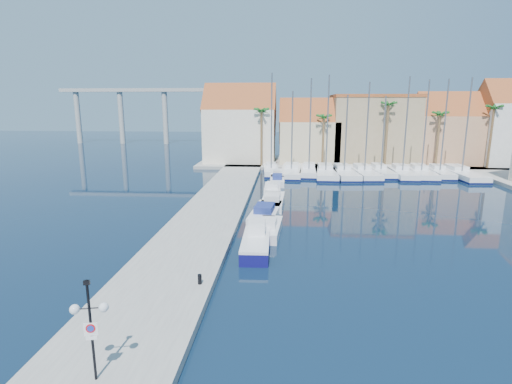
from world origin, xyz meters
TOP-DOWN VIEW (x-y plane):
  - ground at (0.00, 0.00)m, footprint 260.00×260.00m
  - quay_west at (-9.00, 13.50)m, footprint 6.00×77.00m
  - shore_north at (10.00, 48.00)m, footprint 54.00×16.00m
  - lamp_post at (-8.85, -10.98)m, footprint 1.31×0.57m
  - bollard at (-6.72, -2.84)m, footprint 0.23×0.23m
  - fishing_boat at (-4.05, 3.86)m, footprint 2.02×5.79m
  - motorboat_west_0 at (-3.27, 7.72)m, footprint 2.15×5.64m
  - motorboat_west_1 at (-3.81, 12.57)m, footprint 3.05×7.46m
  - motorboat_west_2 at (-3.28, 17.10)m, footprint 2.45×6.90m
  - motorboat_west_3 at (-3.51, 23.08)m, footprint 1.97×5.89m
  - motorboat_west_4 at (-3.06, 28.83)m, footprint 1.87×5.64m
  - motorboat_west_5 at (-3.07, 32.66)m, footprint 1.95×6.04m
  - sailboat_0 at (-4.19, 36.45)m, footprint 2.88×8.59m
  - sailboat_1 at (-1.10, 36.04)m, footprint 3.42×11.13m
  - sailboat_2 at (1.54, 36.52)m, footprint 3.33×9.81m
  - sailboat_3 at (3.90, 35.57)m, footprint 3.32×11.54m
  - sailboat_4 at (6.51, 35.46)m, footprint 3.70×11.30m
  - sailboat_5 at (9.47, 35.69)m, footprint 3.69×10.99m
  - sailboat_6 at (12.10, 36.78)m, footprint 3.05×9.32m
  - sailboat_7 at (15.03, 35.98)m, footprint 3.04×10.36m
  - sailboat_8 at (17.86, 36.40)m, footprint 3.46×10.81m
  - sailboat_9 at (20.52, 36.44)m, footprint 2.69×8.90m
  - sailboat_10 at (23.23, 35.84)m, footprint 3.80×11.98m
  - building_0 at (-10.00, 47.00)m, footprint 12.30×9.00m
  - building_1 at (2.00, 47.00)m, footprint 10.30×8.00m
  - building_2 at (13.00, 48.00)m, footprint 14.20×10.20m
  - building_3 at (25.00, 47.00)m, footprint 10.30×8.00m
  - building_4 at (34.00, 46.00)m, footprint 8.30×8.00m
  - palm_0 at (-6.00, 42.00)m, footprint 2.60×2.60m
  - palm_1 at (4.00, 42.00)m, footprint 2.60×2.60m
  - palm_2 at (14.00, 42.00)m, footprint 2.60×2.60m
  - palm_3 at (22.00, 42.00)m, footprint 2.60×2.60m
  - palm_4 at (30.00, 42.00)m, footprint 2.60×2.60m
  - viaduct at (-39.07, 82.00)m, footprint 48.00×2.20m

SIDE VIEW (x-z plane):
  - ground at x=0.00m, z-range 0.00..0.00m
  - quay_west at x=-9.00m, z-range 0.00..0.50m
  - shore_north at x=10.00m, z-range 0.00..0.50m
  - motorboat_west_1 at x=-3.81m, z-range -0.19..1.21m
  - motorboat_west_2 at x=-3.28m, z-range -0.19..1.21m
  - motorboat_west_4 at x=-3.06m, z-range -0.19..1.21m
  - motorboat_west_0 at x=-3.27m, z-range -0.19..1.21m
  - motorboat_west_3 at x=-3.51m, z-range -0.19..1.21m
  - motorboat_west_5 at x=-3.07m, z-range -0.19..1.21m
  - sailboat_4 at x=6.51m, z-range -5.29..6.41m
  - sailboat_1 at x=-1.10m, z-range -5.56..6.69m
  - sailboat_10 at x=23.23m, z-range -6.43..7.58m
  - sailboat_5 at x=9.47m, z-range -6.13..7.30m
  - sailboat_6 at x=12.10m, z-range -5.19..6.36m
  - sailboat_3 at x=3.90m, z-range -6.62..7.79m
  - sailboat_8 at x=17.86m, z-range -6.30..7.48m
  - sailboat_7 at x=15.03m, z-range -6.49..7.69m
  - sailboat_2 at x=1.54m, z-range -6.40..7.62m
  - sailboat_9 at x=20.52m, z-range -6.30..7.56m
  - sailboat_0 at x=-4.19m, z-range -6.73..8.05m
  - fishing_boat at x=-4.05m, z-range -0.34..1.68m
  - bollard at x=-6.72m, z-range 0.50..1.07m
  - lamp_post at x=-8.85m, z-range 1.12..5.05m
  - building_1 at x=2.00m, z-range -0.20..10.80m
  - building_3 at x=25.00m, z-range -0.14..11.86m
  - building_2 at x=13.00m, z-range 0.51..12.01m
  - building_0 at x=-10.00m, z-range -0.23..13.27m
  - building_4 at x=34.00m, z-range -0.03..13.97m
  - palm_1 at x=4.00m, z-range 3.56..12.71m
  - palm_3 at x=22.00m, z-range 3.78..13.43m
  - palm_0 at x=-6.00m, z-range 4.00..14.15m
  - palm_4 at x=30.00m, z-range 4.22..14.87m
  - palm_2 at x=14.00m, z-range 4.44..15.59m
  - viaduct at x=-39.07m, z-range 3.02..17.47m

